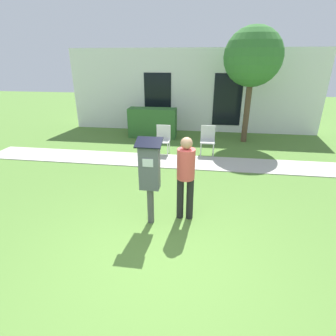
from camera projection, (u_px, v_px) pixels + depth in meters
ground_plane at (158, 258)px, 3.97m from camera, size 40.00×40.00×0.00m
sidewalk at (183, 162)px, 7.68m from camera, size 12.00×1.10×0.02m
building_facade at (192, 91)px, 10.51m from camera, size 10.00×0.26×3.20m
parking_meter at (150, 171)px, 4.48m from camera, size 0.44×0.31×1.59m
person_standing at (186, 173)px, 4.65m from camera, size 0.32×0.32×1.58m
outdoor_chair_left at (163, 137)px, 8.18m from camera, size 0.44×0.44×0.90m
outdoor_chair_middle at (208, 138)px, 8.13m from camera, size 0.44×0.44×0.90m
hedge_row at (153, 123)px, 9.96m from camera, size 1.79×0.60×1.10m
tree at (253, 57)px, 8.54m from camera, size 1.90×1.90×3.82m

